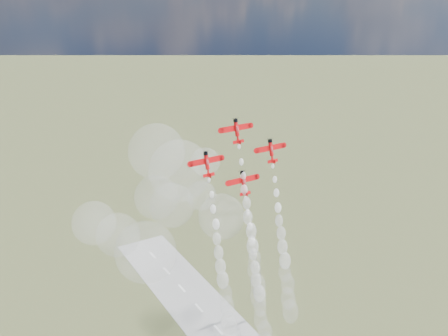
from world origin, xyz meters
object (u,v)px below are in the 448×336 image
plane_lead (237,130)px  plane_right (271,150)px  plane_slot (244,182)px  plane_left (207,163)px

plane_lead → plane_right: plane_lead is taller
plane_lead → plane_slot: plane_lead is taller
plane_lead → plane_slot: size_ratio=1.00×
plane_right → plane_slot: plane_right is taller
plane_left → plane_lead: bearing=10.4°
plane_slot → plane_lead: bearing=90.0°
plane_left → plane_slot: 14.86m
plane_lead → plane_left: bearing=-169.6°
plane_left → plane_right: same height
plane_left → plane_slot: bearing=-10.4°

